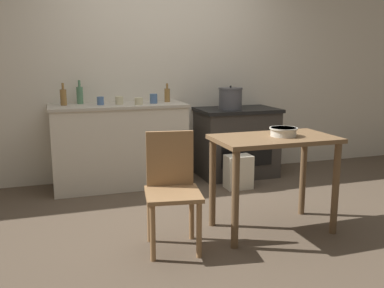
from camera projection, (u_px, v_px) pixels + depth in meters
The scene contains 16 objects.
ground_plane at pixel (207, 218), 3.84m from camera, with size 14.00×14.00×0.00m, color brown.
wall_back at pixel (161, 70), 5.06m from camera, with size 8.00×0.07×2.55m.
counter_cabinet at pixel (119, 145), 4.74m from camera, with size 1.47×0.62×0.92m.
stove at pixel (236, 142), 5.18m from camera, with size 0.94×0.65×0.82m.
work_table at pixel (274, 154), 3.46m from camera, with size 0.98×0.56×0.79m.
chair at pixel (172, 187), 3.19m from camera, with size 0.46×0.46×0.87m.
flour_sack at pixel (238, 172), 4.69m from camera, with size 0.28×0.20×0.37m, color beige.
stock_pot at pixel (230, 98), 4.97m from camera, with size 0.28×0.28×0.28m.
mixing_bowl_large at pixel (283, 131), 3.45m from camera, with size 0.23×0.23×0.07m.
bottle_far_left at pixel (63, 97), 4.51m from camera, with size 0.07×0.07×0.24m.
bottle_left at pixel (167, 95), 4.87m from camera, with size 0.06×0.06×0.21m.
bottle_mid_left at pixel (80, 95), 4.67m from camera, with size 0.07×0.07×0.26m.
cup_center_left at pixel (154, 99), 4.73m from camera, with size 0.08×0.08×0.10m, color #4C6B99.
cup_center at pixel (119, 100), 4.62m from camera, with size 0.09×0.09×0.09m, color beige.
cup_center_right at pixel (139, 101), 4.58m from camera, with size 0.09×0.09×0.08m, color beige.
cup_mid_right at pixel (100, 101), 4.57m from camera, with size 0.07×0.07×0.09m, color #4C6B99.
Camera 1 is at (-1.28, -3.41, 1.41)m, focal length 40.00 mm.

